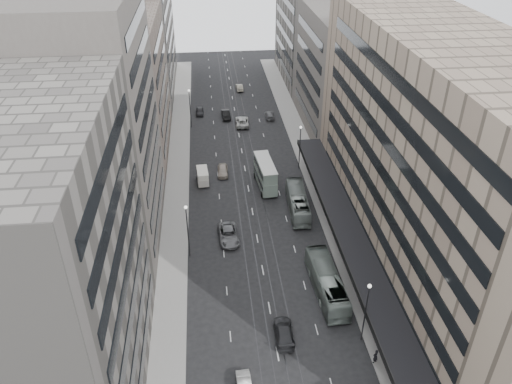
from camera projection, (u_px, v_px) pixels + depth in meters
name	position (u px, v px, depth m)	size (l,w,h in m)	color
ground	(270.00, 314.00, 59.81)	(220.00, 220.00, 0.00)	black
sidewalk_right	(309.00, 161.00, 92.50)	(4.00, 125.00, 0.15)	gray
sidewalk_left	(178.00, 167.00, 90.37)	(4.00, 125.00, 0.15)	gray
department_store	(439.00, 164.00, 60.57)	(19.20, 60.00, 30.00)	gray
building_right_mid	(345.00, 71.00, 99.28)	(15.00, 28.00, 24.00)	#534E48
building_right_far	(315.00, 25.00, 123.55)	(15.00, 32.00, 28.00)	slate
building_left_a	(39.00, 276.00, 43.22)	(15.00, 28.00, 30.00)	slate
building_left_b	(90.00, 126.00, 64.96)	(15.00, 26.00, 34.00)	#534E48
building_left_c	(121.00, 87.00, 90.14)	(15.00, 28.00, 25.00)	#665A4F
building_left_d	(138.00, 32.00, 117.21)	(15.00, 38.00, 28.00)	slate
lamp_right_near	(366.00, 306.00, 53.70)	(0.44, 0.44, 8.32)	#262628
lamp_right_far	(300.00, 142.00, 87.47)	(0.44, 0.44, 8.32)	#262628
lamp_left_near	(187.00, 225.00, 66.33)	(0.44, 0.44, 8.32)	#262628
lamp_left_far	(190.00, 104.00, 102.64)	(0.44, 0.44, 8.32)	#262628
bus_near	(327.00, 282.00, 62.10)	(2.81, 12.01, 3.35)	gray
bus_far	(298.00, 202.00, 77.88)	(2.65, 11.31, 3.15)	gray
double_decker	(265.00, 174.00, 83.49)	(3.25, 8.79, 4.71)	slate
panel_van	(203.00, 176.00, 85.08)	(2.23, 4.17, 2.56)	beige
sedan_2	(229.00, 235.00, 71.85)	(2.73, 5.93, 1.65)	slate
sedan_3	(284.00, 332.00, 56.39)	(2.14, 5.27, 1.53)	#252527
sedan_4	(223.00, 171.00, 87.96)	(1.80, 4.47, 1.52)	#A39687
sedan_5	(226.00, 115.00, 109.11)	(1.68, 4.81, 1.58)	black
sedan_6	(242.00, 121.00, 105.88)	(2.73, 5.92, 1.64)	#B7B7B2
sedan_7	(270.00, 115.00, 109.20)	(1.91, 4.70, 1.36)	slate
sedan_8	(200.00, 111.00, 110.88)	(1.67, 4.15, 1.41)	#252527
sedan_9	(239.00, 87.00, 123.81)	(1.52, 4.35, 1.43)	#A29B86
pedestrian	(375.00, 356.00, 53.12)	(0.68, 0.45, 1.86)	black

